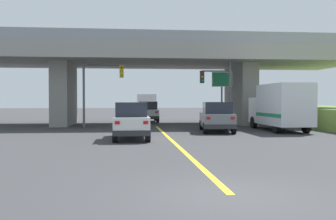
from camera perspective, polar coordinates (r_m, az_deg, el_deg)
ground at (r=34.74m, az=-2.00°, el=-2.12°), size 160.00×160.00×0.00m
overpass_bridge at (r=34.83m, az=-2.01°, el=6.83°), size 35.25×10.21×7.47m
lane_divider_stripe at (r=20.48m, az=0.64°, el=-4.53°), size 0.20×23.49×0.01m
suv_lead at (r=21.55m, az=-5.37°, el=-1.55°), size 1.91×4.72×2.02m
suv_crossing at (r=26.59m, az=7.09°, el=-1.00°), size 2.56×4.97×2.02m
box_truck at (r=28.33m, az=16.01°, el=0.45°), size 2.33×6.81×3.24m
sedan_oncoming at (r=39.18m, az=-2.98°, el=-0.24°), size 2.04×4.66×2.02m
traffic_signal_nearside at (r=31.40m, az=7.53°, el=3.47°), size 2.49×0.36×5.35m
traffic_signal_farside at (r=31.22m, az=-10.22°, el=3.95°), size 3.19×0.36×5.50m
highway_sign at (r=33.03m, az=7.85°, el=3.68°), size 1.71×0.17×4.66m
semi_truck_distant at (r=51.13m, az=-3.22°, el=0.72°), size 2.33×6.50×2.89m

